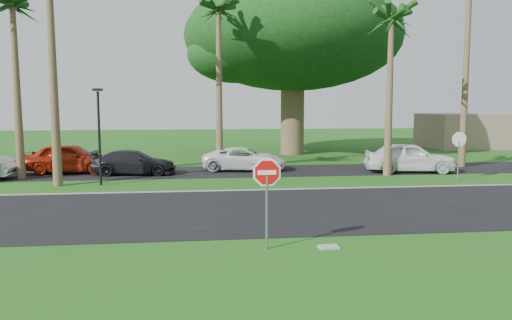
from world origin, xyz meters
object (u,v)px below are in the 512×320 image
Objects in this scene: car_pickup at (409,158)px; stop_sign_far at (459,146)px; car_red at (70,158)px; stop_sign_near at (267,184)px; car_minivan at (244,159)px; car_dark at (134,163)px.

stop_sign_far is at bearing -147.79° from car_pickup.
stop_sign_far is 0.53× the size of car_red.
car_minivan is at bearing 86.78° from stop_sign_near.
car_dark is 0.92× the size of car_pickup.
stop_sign_near reaches higher than car_pickup.
car_pickup is at bearing -88.81° from car_dark.
car_minivan is 9.49m from car_pickup.
car_red reaches higher than car_minivan.
stop_sign_near is 17.33m from car_pickup.
car_minivan is (6.23, 0.93, 0.01)m from car_dark.
car_pickup reaches higher than car_red.
car_red is 1.02× the size of car_minivan.
stop_sign_far reaches higher than car_dark.
stop_sign_far is at bearing -100.09° from car_red.
car_dark is at bearing 107.25° from car_minivan.
stop_sign_far is 0.52× the size of car_pickup.
car_red is at bearing 93.04° from car_pickup.
stop_sign_far is 0.57× the size of car_dark.
car_minivan is (-10.61, 4.84, -1.10)m from stop_sign_far.
stop_sign_near is 15.88m from car_dark.
stop_sign_near is at bearing 43.73° from stop_sign_far.
car_red is (-20.48, 4.86, -0.93)m from stop_sign_far.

